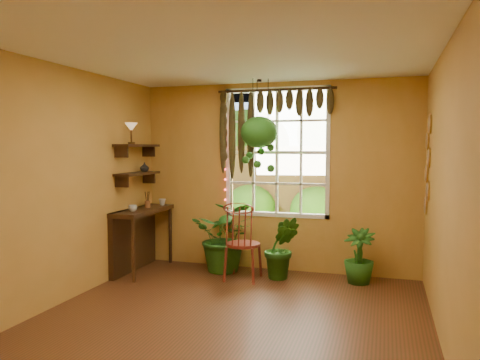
{
  "coord_description": "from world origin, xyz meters",
  "views": [
    {
      "loc": [
        1.49,
        -4.31,
        1.77
      ],
      "look_at": [
        -0.21,
        1.15,
        1.37
      ],
      "focal_mm": 35.0,
      "sensor_mm": 36.0,
      "label": 1
    }
  ],
  "objects_px": {
    "windsor_chair": "(242,254)",
    "potted_plant_mid": "(282,248)",
    "hanging_basket": "(259,136)",
    "counter_ledge": "(136,232)",
    "potted_plant_left": "(226,236)"
  },
  "relations": [
    {
      "from": "windsor_chair",
      "to": "potted_plant_mid",
      "type": "bearing_deg",
      "value": 21.7
    },
    {
      "from": "potted_plant_mid",
      "to": "hanging_basket",
      "type": "xyz_separation_m",
      "value": [
        -0.35,
        0.12,
        1.51
      ]
    },
    {
      "from": "counter_ledge",
      "to": "potted_plant_left",
      "type": "xyz_separation_m",
      "value": [
        1.25,
        0.33,
        -0.04
      ]
    },
    {
      "from": "potted_plant_left",
      "to": "potted_plant_mid",
      "type": "xyz_separation_m",
      "value": [
        0.84,
        -0.14,
        -0.08
      ]
    },
    {
      "from": "hanging_basket",
      "to": "potted_plant_left",
      "type": "bearing_deg",
      "value": 177.16
    },
    {
      "from": "windsor_chair",
      "to": "hanging_basket",
      "type": "xyz_separation_m",
      "value": [
        0.14,
        0.32,
        1.58
      ]
    },
    {
      "from": "counter_ledge",
      "to": "windsor_chair",
      "type": "distance_m",
      "value": 1.61
    },
    {
      "from": "counter_ledge",
      "to": "potted_plant_left",
      "type": "distance_m",
      "value": 1.3
    },
    {
      "from": "counter_ledge",
      "to": "windsor_chair",
      "type": "xyz_separation_m",
      "value": [
        1.6,
        -0.01,
        -0.2
      ]
    },
    {
      "from": "potted_plant_mid",
      "to": "hanging_basket",
      "type": "height_order",
      "value": "hanging_basket"
    },
    {
      "from": "potted_plant_mid",
      "to": "hanging_basket",
      "type": "bearing_deg",
      "value": 161.38
    },
    {
      "from": "potted_plant_left",
      "to": "hanging_basket",
      "type": "height_order",
      "value": "hanging_basket"
    },
    {
      "from": "counter_ledge",
      "to": "hanging_basket",
      "type": "bearing_deg",
      "value": 9.94
    },
    {
      "from": "windsor_chair",
      "to": "potted_plant_left",
      "type": "bearing_deg",
      "value": 134.47
    },
    {
      "from": "hanging_basket",
      "to": "windsor_chair",
      "type": "bearing_deg",
      "value": -114.28
    }
  ]
}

